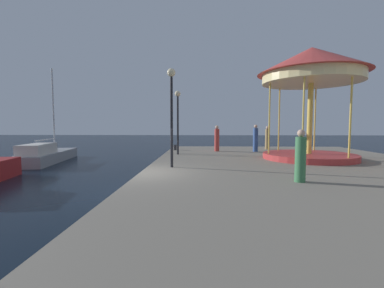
# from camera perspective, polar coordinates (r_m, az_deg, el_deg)

# --- Properties ---
(ground_plane) EXTENTS (120.00, 120.00, 0.00)m
(ground_plane) POSITION_cam_1_polar(r_m,az_deg,el_deg) (10.55, -11.27, -10.39)
(ground_plane) COLOR black
(quay_dock) EXTENTS (14.19, 25.17, 0.80)m
(quay_dock) POSITION_cam_1_polar(r_m,az_deg,el_deg) (11.23, 27.07, -7.78)
(quay_dock) COLOR gray
(quay_dock) RESTS_ON ground
(sailboat_grey) EXTENTS (3.02, 7.07, 6.93)m
(sailboat_grey) POSITION_cam_1_polar(r_m,az_deg,el_deg) (21.13, -29.57, -2.09)
(sailboat_grey) COLOR gray
(sailboat_grey) RESTS_ON ground
(carousel) EXTENTS (5.63, 5.63, 5.96)m
(carousel) POSITION_cam_1_polar(r_m,az_deg,el_deg) (15.59, 24.80, 13.60)
(carousel) COLOR #B23333
(carousel) RESTS_ON quay_dock
(lamp_post_mid_promenade) EXTENTS (0.36, 0.36, 4.26)m
(lamp_post_mid_promenade) POSITION_cam_1_polar(r_m,az_deg,el_deg) (11.32, -4.55, 9.64)
(lamp_post_mid_promenade) COLOR black
(lamp_post_mid_promenade) RESTS_ON quay_dock
(lamp_post_far_end) EXTENTS (0.36, 0.36, 3.98)m
(lamp_post_far_end) POSITION_cam_1_polar(r_m,az_deg,el_deg) (16.32, -3.16, 7.35)
(lamp_post_far_end) COLOR black
(lamp_post_far_end) RESTS_ON quay_dock
(bollard_south) EXTENTS (0.24, 0.24, 0.40)m
(bollard_south) POSITION_cam_1_polar(r_m,az_deg,el_deg) (19.20, -3.76, -0.75)
(bollard_south) COLOR #2D2D33
(bollard_south) RESTS_ON quay_dock
(person_mid_promenade) EXTENTS (0.34, 0.34, 1.70)m
(person_mid_promenade) POSITION_cam_1_polar(r_m,az_deg,el_deg) (9.04, 22.80, -2.77)
(person_mid_promenade) COLOR #387247
(person_mid_promenade) RESTS_ON quay_dock
(person_by_the_water) EXTENTS (0.34, 0.34, 1.78)m
(person_by_the_water) POSITION_cam_1_polar(r_m,az_deg,el_deg) (20.64, 16.28, 1.20)
(person_by_the_water) COLOR #937A4C
(person_by_the_water) RESTS_ON quay_dock
(person_near_carousel) EXTENTS (0.34, 0.34, 1.83)m
(person_near_carousel) POSITION_cam_1_polar(r_m,az_deg,el_deg) (18.40, 5.51, 1.08)
(person_near_carousel) COLOR #B23833
(person_near_carousel) RESTS_ON quay_dock
(person_far_corner) EXTENTS (0.34, 0.34, 1.88)m
(person_far_corner) POSITION_cam_1_polar(r_m,az_deg,el_deg) (18.55, 13.83, 1.08)
(person_far_corner) COLOR #2D4C8C
(person_far_corner) RESTS_ON quay_dock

